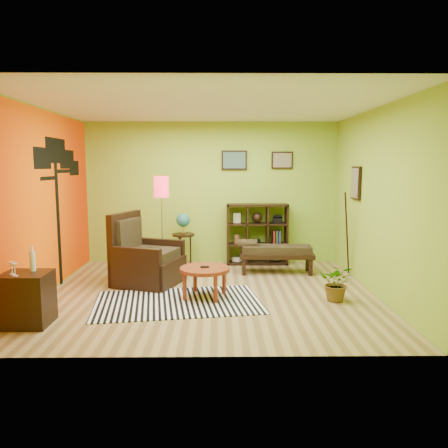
{
  "coord_description": "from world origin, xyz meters",
  "views": [
    {
      "loc": [
        0.15,
        -6.49,
        1.93
      ],
      "look_at": [
        0.22,
        0.16,
        1.05
      ],
      "focal_mm": 35.0,
      "sensor_mm": 36.0,
      "label": 1
    }
  ],
  "objects_px": {
    "globe_table": "(183,226)",
    "cube_shelf": "(258,234)",
    "coffee_table": "(205,272)",
    "potted_plant": "(337,287)",
    "bench": "(274,252)",
    "armchair": "(145,262)",
    "side_cabinet": "(27,299)",
    "floor_lamp": "(161,196)"
  },
  "relations": [
    {
      "from": "coffee_table",
      "to": "cube_shelf",
      "type": "height_order",
      "value": "cube_shelf"
    },
    {
      "from": "coffee_table",
      "to": "globe_table",
      "type": "xyz_separation_m",
      "value": [
        -0.48,
        2.07,
        0.39
      ]
    },
    {
      "from": "armchair",
      "to": "bench",
      "type": "distance_m",
      "value": 2.34
    },
    {
      "from": "coffee_table",
      "to": "potted_plant",
      "type": "distance_m",
      "value": 1.93
    },
    {
      "from": "bench",
      "to": "armchair",
      "type": "bearing_deg",
      "value": -163.14
    },
    {
      "from": "side_cabinet",
      "to": "bench",
      "type": "xyz_separation_m",
      "value": [
        3.35,
        2.58,
        0.07
      ]
    },
    {
      "from": "cube_shelf",
      "to": "bench",
      "type": "height_order",
      "value": "cube_shelf"
    },
    {
      "from": "cube_shelf",
      "to": "globe_table",
      "type": "bearing_deg",
      "value": -173.34
    },
    {
      "from": "bench",
      "to": "potted_plant",
      "type": "height_order",
      "value": "bench"
    },
    {
      "from": "armchair",
      "to": "globe_table",
      "type": "bearing_deg",
      "value": 67.01
    },
    {
      "from": "bench",
      "to": "globe_table",
      "type": "bearing_deg",
      "value": 160.83
    },
    {
      "from": "armchair",
      "to": "floor_lamp",
      "type": "height_order",
      "value": "floor_lamp"
    },
    {
      "from": "globe_table",
      "to": "bench",
      "type": "height_order",
      "value": "globe_table"
    },
    {
      "from": "floor_lamp",
      "to": "side_cabinet",
      "type": "bearing_deg",
      "value": -120.81
    },
    {
      "from": "armchair",
      "to": "potted_plant",
      "type": "relative_size",
      "value": 2.26
    },
    {
      "from": "side_cabinet",
      "to": "cube_shelf",
      "type": "distance_m",
      "value": 4.57
    },
    {
      "from": "side_cabinet",
      "to": "floor_lamp",
      "type": "height_order",
      "value": "floor_lamp"
    },
    {
      "from": "floor_lamp",
      "to": "globe_table",
      "type": "xyz_separation_m",
      "value": [
        0.29,
        0.88,
        -0.64
      ]
    },
    {
      "from": "side_cabinet",
      "to": "potted_plant",
      "type": "distance_m",
      "value": 4.15
    },
    {
      "from": "armchair",
      "to": "bench",
      "type": "height_order",
      "value": "armchair"
    },
    {
      "from": "floor_lamp",
      "to": "bench",
      "type": "bearing_deg",
      "value": 8.37
    },
    {
      "from": "coffee_table",
      "to": "potted_plant",
      "type": "xyz_separation_m",
      "value": [
        1.91,
        -0.19,
        -0.18
      ]
    },
    {
      "from": "cube_shelf",
      "to": "armchair",
      "type": "bearing_deg",
      "value": -144.25
    },
    {
      "from": "coffee_table",
      "to": "bench",
      "type": "xyz_separation_m",
      "value": [
        1.22,
        1.48,
        0.01
      ]
    },
    {
      "from": "side_cabinet",
      "to": "globe_table",
      "type": "height_order",
      "value": "globe_table"
    },
    {
      "from": "armchair",
      "to": "bench",
      "type": "relative_size",
      "value": 0.89
    },
    {
      "from": "bench",
      "to": "potted_plant",
      "type": "distance_m",
      "value": 1.82
    },
    {
      "from": "globe_table",
      "to": "cube_shelf",
      "type": "distance_m",
      "value": 1.48
    },
    {
      "from": "side_cabinet",
      "to": "potted_plant",
      "type": "height_order",
      "value": "side_cabinet"
    },
    {
      "from": "side_cabinet",
      "to": "floor_lamp",
      "type": "bearing_deg",
      "value": 59.19
    },
    {
      "from": "cube_shelf",
      "to": "potted_plant",
      "type": "distance_m",
      "value": 2.64
    },
    {
      "from": "coffee_table",
      "to": "side_cabinet",
      "type": "relative_size",
      "value": 0.76
    },
    {
      "from": "coffee_table",
      "to": "side_cabinet",
      "type": "xyz_separation_m",
      "value": [
        -2.14,
        -1.1,
        -0.06
      ]
    },
    {
      "from": "floor_lamp",
      "to": "globe_table",
      "type": "relative_size",
      "value": 1.71
    },
    {
      "from": "armchair",
      "to": "cube_shelf",
      "type": "height_order",
      "value": "cube_shelf"
    },
    {
      "from": "coffee_table",
      "to": "armchair",
      "type": "bearing_deg",
      "value": 141.81
    },
    {
      "from": "cube_shelf",
      "to": "potted_plant",
      "type": "xyz_separation_m",
      "value": [
        0.94,
        -2.43,
        -0.39
      ]
    },
    {
      "from": "floor_lamp",
      "to": "potted_plant",
      "type": "distance_m",
      "value": 3.26
    },
    {
      "from": "coffee_table",
      "to": "cube_shelf",
      "type": "xyz_separation_m",
      "value": [
        0.98,
        2.24,
        0.21
      ]
    },
    {
      "from": "coffee_table",
      "to": "globe_table",
      "type": "height_order",
      "value": "globe_table"
    },
    {
      "from": "coffee_table",
      "to": "potted_plant",
      "type": "relative_size",
      "value": 1.37
    },
    {
      "from": "coffee_table",
      "to": "bench",
      "type": "height_order",
      "value": "bench"
    }
  ]
}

